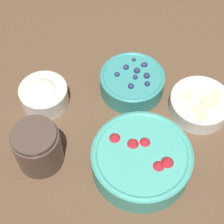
% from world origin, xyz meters
% --- Properties ---
extents(ground_plane, '(4.00, 4.00, 0.00)m').
position_xyz_m(ground_plane, '(0.00, 0.00, 0.00)').
color(ground_plane, brown).
extents(bowl_strawberries, '(0.21, 0.21, 0.08)m').
position_xyz_m(bowl_strawberries, '(-0.09, 0.03, 0.04)').
color(bowl_strawberries, '#47AD9E').
rests_on(bowl_strawberries, ground_plane).
extents(bowl_blueberries, '(0.16, 0.16, 0.06)m').
position_xyz_m(bowl_blueberries, '(0.11, -0.06, 0.03)').
color(bowl_blueberries, teal).
rests_on(bowl_blueberries, ground_plane).
extents(bowl_bananas, '(0.14, 0.14, 0.05)m').
position_xyz_m(bowl_bananas, '(-0.02, -0.17, 0.03)').
color(bowl_bananas, white).
rests_on(bowl_bananas, ground_plane).
extents(bowl_cream, '(0.11, 0.11, 0.06)m').
position_xyz_m(bowl_cream, '(0.17, 0.15, 0.03)').
color(bowl_cream, white).
rests_on(bowl_cream, ground_plane).
extents(jar_chocolate, '(0.10, 0.10, 0.10)m').
position_xyz_m(jar_chocolate, '(0.03, 0.21, 0.05)').
color(jar_chocolate, '#4C3D33').
rests_on(jar_chocolate, ground_plane).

